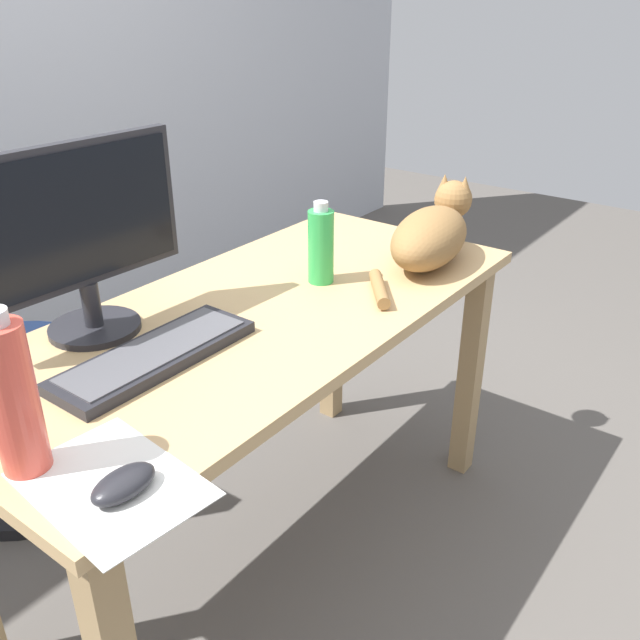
{
  "coord_description": "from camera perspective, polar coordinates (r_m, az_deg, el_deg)",
  "views": [
    {
      "loc": [
        -1.07,
        -0.99,
        1.45
      ],
      "look_at": [
        -0.05,
        -0.22,
        0.82
      ],
      "focal_mm": 38.29,
      "sensor_mm": 36.0,
      "label": 1
    }
  ],
  "objects": [
    {
      "name": "computer_mouse",
      "position": [
        1.1,
        -16.1,
        -13.01
      ],
      "size": [
        0.11,
        0.06,
        0.04
      ],
      "primitive_type": "ellipsoid",
      "color": "#232328",
      "rests_on": "desk"
    },
    {
      "name": "keyboard",
      "position": [
        1.43,
        -13.63,
        -2.86
      ],
      "size": [
        0.44,
        0.15,
        0.03
      ],
      "color": "#232328",
      "rests_on": "desk"
    },
    {
      "name": "cat",
      "position": [
        1.9,
        9.34,
        7.18
      ],
      "size": [
        0.61,
        0.25,
        0.2
      ],
      "color": "olive",
      "rests_on": "desk"
    },
    {
      "name": "desk",
      "position": [
        1.67,
        -5.13,
        -2.79
      ],
      "size": [
        1.46,
        0.65,
        0.76
      ],
      "color": "tan",
      "rests_on": "ground_plane"
    },
    {
      "name": "paper_sheet",
      "position": [
        1.13,
        -17.03,
        -12.97
      ],
      "size": [
        0.24,
        0.31,
        0.0
      ],
      "primitive_type": "cube",
      "rotation": [
        0.0,
        0.0,
        -0.1
      ],
      "color": "white",
      "rests_on": "desk"
    },
    {
      "name": "spray_bottle",
      "position": [
        1.73,
        0.07,
        6.25
      ],
      "size": [
        0.07,
        0.07,
        0.21
      ],
      "color": "green",
      "rests_on": "desk"
    },
    {
      "name": "monitor",
      "position": [
        1.51,
        -19.42,
        6.82
      ],
      "size": [
        0.48,
        0.2,
        0.41
      ],
      "color": "#232328",
      "rests_on": "desk"
    },
    {
      "name": "ground_plane",
      "position": [
        2.06,
        -4.38,
        -18.56
      ],
      "size": [
        8.0,
        8.0,
        0.0
      ],
      "primitive_type": "plane",
      "color": "#59544F"
    },
    {
      "name": "water_bottle",
      "position": [
        1.14,
        -24.3,
        -5.94
      ],
      "size": [
        0.07,
        0.07,
        0.28
      ],
      "color": "#D84C3D",
      "rests_on": "desk"
    }
  ]
}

